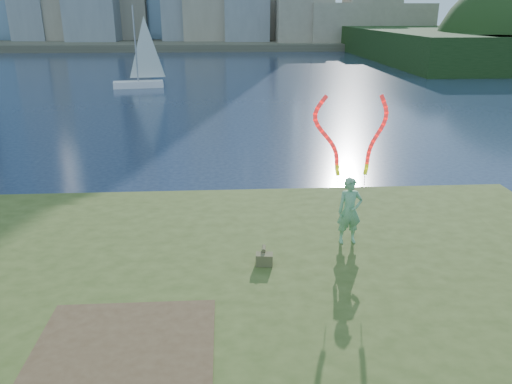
{
  "coord_description": "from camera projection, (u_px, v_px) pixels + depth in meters",
  "views": [
    {
      "loc": [
        -0.31,
        -10.68,
        6.45
      ],
      "look_at": [
        0.42,
        1.0,
        2.19
      ],
      "focal_mm": 35.0,
      "sensor_mm": 36.0,
      "label": 1
    }
  ],
  "objects": [
    {
      "name": "canvas_bag",
      "position": [
        264.0,
        259.0,
        11.75
      ],
      "size": [
        0.43,
        0.48,
        0.38
      ],
      "rotation": [
        0.0,
        0.0,
        -0.11
      ],
      "color": "#50542C",
      "rests_on": "grassy_knoll"
    },
    {
      "name": "far_shore",
      "position": [
        225.0,
        41.0,
        101.13
      ],
      "size": [
        320.0,
        40.0,
        1.2
      ],
      "primitive_type": "cube",
      "color": "#494436",
      "rests_on": "ground"
    },
    {
      "name": "grassy_knoll",
      "position": [
        245.0,
        336.0,
        9.97
      ],
      "size": [
        20.0,
        18.0,
        0.8
      ],
      "color": "#374619",
      "rests_on": "ground"
    },
    {
      "name": "woman_with_ribbons",
      "position": [
        351.0,
        191.0,
        12.52
      ],
      "size": [
        2.09,
        0.45,
        4.11
      ],
      "rotation": [
        0.0,
        0.0,
        0.05
      ],
      "color": "#187C2B",
      "rests_on": "grassy_knoll"
    },
    {
      "name": "ground",
      "position": [
        241.0,
        290.0,
        12.24
      ],
      "size": [
        320.0,
        320.0,
        0.0
      ],
      "primitive_type": "plane",
      "color": "#19263F",
      "rests_on": "ground"
    },
    {
      "name": "dirt_patch",
      "position": [
        123.0,
        349.0,
        8.83
      ],
      "size": [
        3.2,
        3.0,
        0.02
      ],
      "primitive_type": "cube",
      "color": "#47331E",
      "rests_on": "grassy_knoll"
    },
    {
      "name": "sailboat",
      "position": [
        140.0,
        74.0,
        44.17
      ],
      "size": [
        4.65,
        2.08,
        6.97
      ],
      "rotation": [
        0.0,
        0.0,
        0.17
      ],
      "color": "white",
      "rests_on": "ground"
    }
  ]
}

